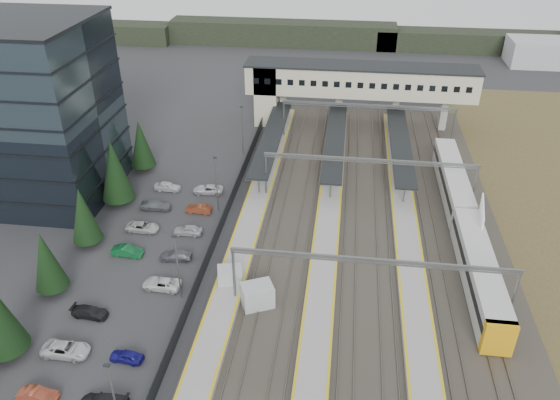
# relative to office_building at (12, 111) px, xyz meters

# --- Properties ---
(ground) EXTENTS (220.00, 220.00, 0.00)m
(ground) POSITION_rel_office_building_xyz_m (36.00, -12.00, -12.19)
(ground) COLOR #2B2B2D
(ground) RESTS_ON ground
(office_building) EXTENTS (24.30, 18.30, 24.30)m
(office_building) POSITION_rel_office_building_xyz_m (0.00, 0.00, 0.00)
(office_building) COLOR #364650
(office_building) RESTS_ON ground
(conifer_row) EXTENTS (4.42, 49.82, 9.50)m
(conifer_row) POSITION_rel_office_building_xyz_m (14.00, -15.86, -7.36)
(conifer_row) COLOR black
(conifer_row) RESTS_ON ground
(car_park) EXTENTS (10.69, 44.76, 1.30)m
(car_park) POSITION_rel_office_building_xyz_m (22.58, -18.94, -11.58)
(car_park) COLOR #97969B
(car_park) RESTS_ON ground
(lampposts) EXTENTS (0.50, 53.25, 8.07)m
(lampposts) POSITION_rel_office_building_xyz_m (28.00, -10.75, -7.86)
(lampposts) COLOR slate
(lampposts) RESTS_ON ground
(fence) EXTENTS (0.08, 90.00, 2.00)m
(fence) POSITION_rel_office_building_xyz_m (29.50, -7.00, -11.19)
(fence) COLOR #26282B
(fence) RESTS_ON ground
(relay_cabin_near) EXTENTS (3.95, 3.52, 2.71)m
(relay_cabin_near) POSITION_rel_office_building_xyz_m (36.47, -20.30, -10.84)
(relay_cabin_near) COLOR #ABAEB0
(relay_cabin_near) RESTS_ON ground
(relay_cabin_far) EXTENTS (3.11, 2.80, 2.42)m
(relay_cabin_far) POSITION_rel_office_building_xyz_m (32.95, -17.56, -10.98)
(relay_cabin_far) COLOR #ABAEB0
(relay_cabin_far) RESTS_ON ground
(rail_corridor) EXTENTS (34.00, 90.00, 0.92)m
(rail_corridor) POSITION_rel_office_building_xyz_m (45.34, -7.00, -11.90)
(rail_corridor) COLOR #352F2A
(rail_corridor) RESTS_ON ground
(canopies) EXTENTS (23.10, 30.00, 3.28)m
(canopies) POSITION_rel_office_building_xyz_m (43.00, 15.00, -8.27)
(canopies) COLOR black
(canopies) RESTS_ON ground
(footbridge) EXTENTS (40.40, 6.40, 11.20)m
(footbridge) POSITION_rel_office_building_xyz_m (43.70, 30.00, -4.26)
(footbridge) COLOR beige
(footbridge) RESTS_ON ground
(gantries) EXTENTS (28.40, 62.28, 7.17)m
(gantries) POSITION_rel_office_building_xyz_m (48.00, -9.00, -6.20)
(gantries) COLOR slate
(gantries) RESTS_ON ground
(train) EXTENTS (2.98, 41.50, 3.76)m
(train) POSITION_rel_office_building_xyz_m (60.00, -4.07, -10.06)
(train) COLOR beige
(train) RESTS_ON ground
(billboard) EXTENTS (1.18, 6.33, 5.50)m
(billboard) POSITION_rel_office_building_xyz_m (61.47, -5.50, -8.47)
(billboard) COLOR slate
(billboard) RESTS_ON ground
(treeline_far) EXTENTS (170.00, 19.00, 7.00)m
(treeline_far) POSITION_rel_office_building_xyz_m (59.81, 80.28, -9.24)
(treeline_far) COLOR black
(treeline_far) RESTS_ON ground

